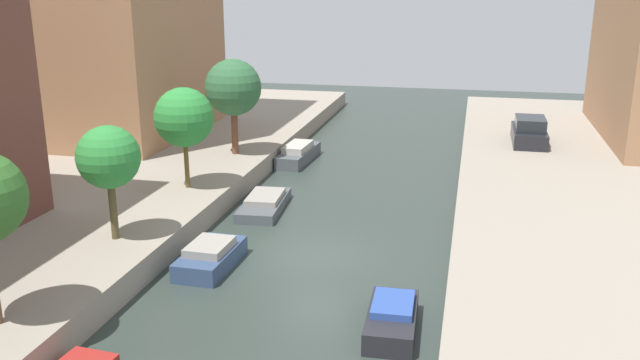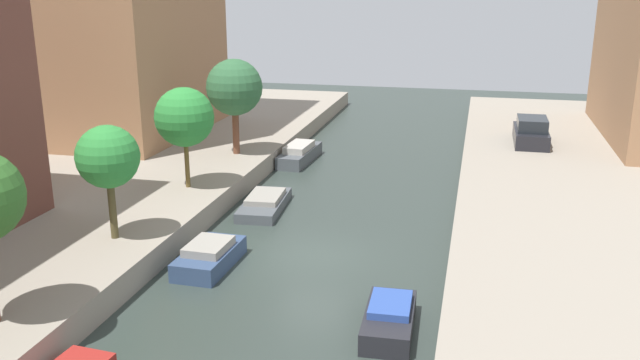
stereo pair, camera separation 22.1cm
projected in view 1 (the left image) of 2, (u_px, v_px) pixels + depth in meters
The scene contains 9 objects.
ground_plane at pixel (316, 255), 25.38m from camera, with size 84.00×84.00×0.00m, color #2D3833.
street_tree_2 at pixel (108, 158), 23.50m from camera, with size 2.23×2.23×4.15m.
street_tree_3 at pixel (184, 118), 29.44m from camera, with size 2.62×2.62×4.51m.
street_tree_4 at pixel (233, 88), 35.21m from camera, with size 2.96×2.96×5.05m.
parked_car at pixel (529, 132), 38.32m from camera, with size 1.83×4.27×1.54m.
moored_boat_left_2 at pixel (211, 257), 24.22m from camera, with size 1.67×3.37×0.96m.
moored_boat_left_3 at pixel (264, 203), 30.38m from camera, with size 1.98×4.29×0.68m.
moored_boat_left_4 at pixel (298, 154), 38.37m from camera, with size 1.60×4.57×1.06m.
moored_boat_right_2 at pixel (392, 319), 19.81m from camera, with size 1.53×3.19×0.89m.
Camera 1 is at (5.42, -22.88, 9.97)m, focal length 37.84 mm.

